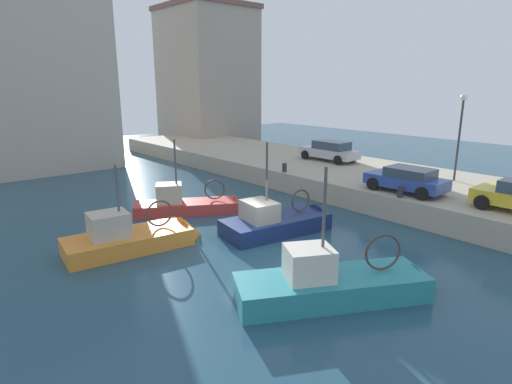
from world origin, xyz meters
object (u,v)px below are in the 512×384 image
Objects in this scene: fishing_boat_teal at (340,294)px; mooring_bollard_mid at (284,168)px; mooring_bollard_south at (400,192)px; fishing_boat_navy at (282,228)px; parked_car_silver at (330,151)px; fishing_boat_red at (193,209)px; parked_car_blue at (407,179)px; fishing_boat_orange at (138,244)px; quay_streetlamp at (461,123)px.

fishing_boat_teal is 12.38× the size of mooring_bollard_mid.
fishing_boat_navy is at bearing 153.39° from mooring_bollard_south.
parked_car_silver is 7.98× the size of mooring_bollard_mid.
mooring_bollard_south is at bearing -90.00° from mooring_bollard_mid.
fishing_boat_red is at bearing 131.14° from mooring_bollard_south.
fishing_boat_teal is 6.38m from fishing_boat_navy.
parked_car_blue reaches higher than mooring_bollard_south.
quay_streetlamp is at bearing -17.01° from fishing_boat_orange.
parked_car_silver is (10.56, 6.03, 1.80)m from fishing_boat_navy.
fishing_boat_teal is 8.92m from mooring_bollard_south.
fishing_boat_orange is 16.95m from parked_car_silver.
fishing_boat_orange is 18.21m from quay_streetlamp.
fishing_boat_red is at bearing 147.73° from quay_streetlamp.
mooring_bollard_mid is (11.27, 2.87, 1.33)m from fishing_boat_orange.
parked_car_blue is 7.74m from mooring_bollard_mid.
fishing_boat_teal is 1.41× the size of quay_streetlamp.
fishing_boat_navy reaches higher than fishing_boat_orange.
fishing_boat_teal reaches higher than fishing_boat_orange.
fishing_boat_orange is at bearing -167.74° from parked_car_silver.
fishing_boat_navy reaches higher than fishing_boat_red.
parked_car_silver is 0.91× the size of quay_streetlamp.
quay_streetlamp is (13.95, 2.94, 4.32)m from fishing_boat_teal.
quay_streetlamp is (0.44, -8.76, 2.53)m from parked_car_silver.
fishing_boat_orange is 10.80× the size of mooring_bollard_mid.
quay_streetlamp reaches higher than mooring_bollard_south.
fishing_boat_orange reaches higher than parked_car_blue.
quay_streetlamp is (16.92, -5.18, 4.31)m from fishing_boat_orange.
quay_streetlamp reaches higher than fishing_boat_teal.
fishing_boat_navy reaches higher than parked_car_silver.
fishing_boat_orange reaches higher than mooring_bollard_south.
fishing_boat_orange is 11.70m from mooring_bollard_mid.
mooring_bollard_south is at bearing 179.58° from quay_streetlamp.
mooring_bollard_mid is at bearing -172.19° from parked_car_silver.
parked_car_silver is (16.47, 3.58, 1.78)m from fishing_boat_orange.
fishing_boat_red is 1.25× the size of quay_streetlamp.
parked_car_blue is at bearing 174.92° from quay_streetlamp.
quay_streetlamp is at bearing -5.08° from parked_car_blue.
mooring_bollard_mid is (6.87, 0.14, 1.33)m from fishing_boat_red.
fishing_boat_teal is at bearing -168.11° from quay_streetlamp.
quay_streetlamp is at bearing -54.91° from mooring_bollard_mid.
fishing_boat_navy reaches higher than mooring_bollard_south.
quay_streetlamp is at bearing 11.89° from fishing_boat_teal.
quay_streetlamp reaches higher than parked_car_silver.
mooring_bollard_mid is 10.27m from quay_streetlamp.
quay_streetlamp is (5.65, -8.04, 2.98)m from mooring_bollard_mid.
fishing_boat_navy is at bearing -135.17° from mooring_bollard_mid.
mooring_bollard_south is (11.27, -5.13, 1.33)m from fishing_boat_orange.
fishing_boat_navy is 1.23× the size of quay_streetlamp.
parked_car_silver is 5.28m from mooring_bollard_mid.
fishing_boat_orange is at bearing 110.11° from fishing_boat_teal.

